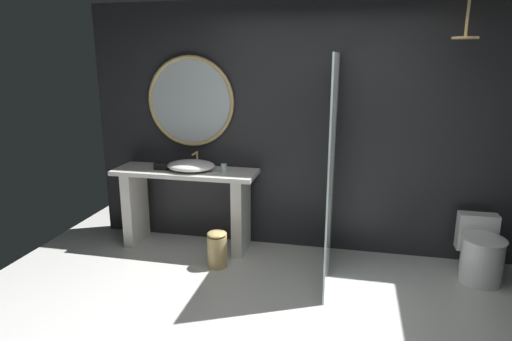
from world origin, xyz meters
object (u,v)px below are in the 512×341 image
object	(u,v)px
tissue_box	(163,166)
vessel_sink	(191,166)
rain_shower_head	(465,35)
tumbler_cup	(224,168)
waste_bin	(217,249)
toilet	(480,253)
round_wall_mirror	(190,101)

from	to	relation	value
tissue_box	vessel_sink	bearing A→B (deg)	1.04
vessel_sink	rain_shower_head	distance (m)	2.86
vessel_sink	tumbler_cup	world-z (taller)	vessel_sink
rain_shower_head	waste_bin	world-z (taller)	rain_shower_head
tumbler_cup	toilet	bearing A→B (deg)	-2.44
vessel_sink	waste_bin	bearing A→B (deg)	-45.58
vessel_sink	rain_shower_head	size ratio (longest dim) A/B	1.63
waste_bin	tumbler_cup	bearing A→B (deg)	95.36
vessel_sink	tissue_box	size ratio (longest dim) A/B	3.37
vessel_sink	toilet	bearing A→B (deg)	-2.31
vessel_sink	tissue_box	bearing A→B (deg)	-178.96
rain_shower_head	vessel_sink	bearing A→B (deg)	178.78
tumbler_cup	tissue_box	distance (m)	0.69
tumbler_cup	rain_shower_head	distance (m)	2.55
toilet	waste_bin	size ratio (longest dim) A/B	1.53
waste_bin	vessel_sink	bearing A→B (deg)	134.42
toilet	waste_bin	bearing A→B (deg)	-173.27
vessel_sink	toilet	size ratio (longest dim) A/B	0.89
tumbler_cup	waste_bin	bearing A→B (deg)	-84.64
toilet	round_wall_mirror	bearing A→B (deg)	173.21
tissue_box	round_wall_mirror	xyz separation A→B (m)	(0.25, 0.24, 0.67)
tissue_box	waste_bin	xyz separation A→B (m)	(0.72, -0.40, -0.71)
tissue_box	rain_shower_head	bearing A→B (deg)	-0.97
tissue_box	waste_bin	size ratio (longest dim) A/B	0.41
round_wall_mirror	toilet	world-z (taller)	round_wall_mirror
rain_shower_head	waste_bin	size ratio (longest dim) A/B	0.84
tumbler_cup	waste_bin	size ratio (longest dim) A/B	0.24
toilet	tumbler_cup	bearing A→B (deg)	177.56
vessel_sink	tumbler_cup	size ratio (longest dim) A/B	5.60
vessel_sink	tumbler_cup	bearing A→B (deg)	-1.38
round_wall_mirror	tumbler_cup	bearing A→B (deg)	-29.40
vessel_sink	rain_shower_head	world-z (taller)	rain_shower_head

